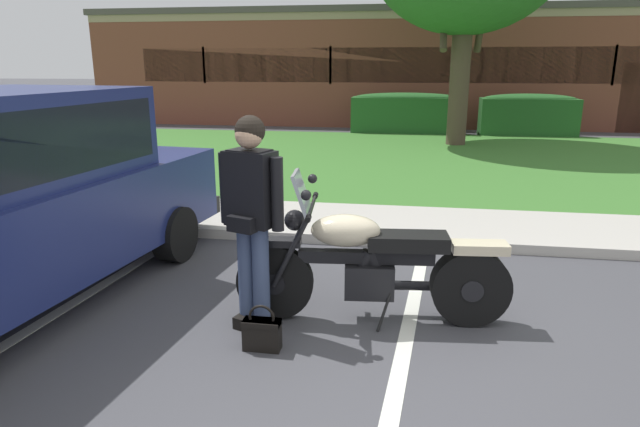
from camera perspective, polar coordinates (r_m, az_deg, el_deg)
The scene contains 12 objects.
ground_plane at distance 4.00m, azimuth 7.79°, elevation -16.05°, with size 140.00×140.00×0.00m, color #424247.
curb_strip at distance 6.51m, azimuth 8.60°, elevation -2.87°, with size 60.00×0.20×0.12m, color #B7B2A8.
concrete_walk at distance 7.32m, azimuth 8.72°, elevation -0.96°, with size 60.00×1.50×0.08m, color #B7B2A8.
grass_lawn at distance 12.35m, azimuth 9.12°, elevation 5.61°, with size 60.00×8.80×0.06m, color #3D752D.
stall_stripe_0 at distance 5.11m, azimuth -27.61°, elevation -10.41°, with size 0.12×4.40×0.01m, color silver.
stall_stripe_1 at distance 4.17m, azimuth 8.55°, elevation -14.61°, with size 0.12×4.40×0.01m, color silver.
motorcycle at distance 4.50m, azimuth 6.46°, elevation -5.36°, with size 2.24×0.82×1.26m.
rider_person at distance 4.26m, azimuth -7.17°, elevation 0.52°, with size 0.55×0.37×1.70m.
handbag at distance 4.19m, azimuth -6.06°, elevation -12.12°, with size 0.28×0.13×0.36m.
hedge_left at distance 17.00m, azimuth 8.99°, elevation 10.34°, with size 3.29×0.90×1.24m.
hedge_center_left at distance 17.33m, azimuth 20.82°, elevation 9.64°, with size 2.72×0.90×1.24m.
brick_building at distance 23.30m, azimuth 13.92°, elevation 14.58°, with size 25.86×9.80×3.89m.
Camera 1 is at (0.04, -3.42, 2.07)m, focal length 30.76 mm.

